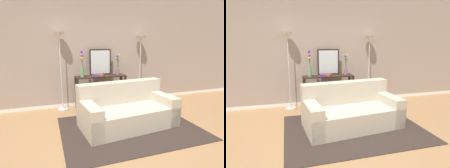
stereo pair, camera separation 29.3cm
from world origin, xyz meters
TOP-DOWN VIEW (x-y plane):
  - ground_plane at (0.00, 0.00)m, footprint 16.00×16.00m
  - back_wall at (0.00, 2.23)m, footprint 12.00×0.15m
  - area_rug at (0.30, 0.38)m, footprint 2.70×1.99m
  - couch at (0.29, 0.54)m, footprint 1.99×1.14m
  - console_table at (0.11, 1.85)m, footprint 1.31×0.37m
  - floor_lamp_left at (-0.88, 1.95)m, footprint 0.28×0.28m
  - floor_lamp_right at (1.29, 1.95)m, footprint 0.28×0.28m
  - wall_mirror at (0.15, 2.01)m, footprint 0.58×0.02m
  - vase_tall_flowers at (-0.37, 1.82)m, footprint 0.11×0.11m
  - vase_short_flowers at (0.59, 1.88)m, footprint 0.10×0.12m
  - fruit_bowl at (0.08, 1.74)m, footprint 0.18×0.18m
  - book_stack at (-0.06, 1.74)m, footprint 0.22×0.15m
  - book_row_under_console at (-0.26, 1.85)m, footprint 0.35×0.18m

SIDE VIEW (x-z plane):
  - ground_plane at x=0.00m, z-range -0.02..0.00m
  - area_rug at x=0.30m, z-range 0.00..0.01m
  - book_row_under_console at x=-0.26m, z-range -0.01..0.12m
  - couch at x=0.29m, z-range -0.13..0.75m
  - console_table at x=0.11m, z-range 0.16..1.00m
  - book_stack at x=-0.06m, z-range 0.84..0.90m
  - fruit_bowl at x=0.08m, z-range 0.84..0.90m
  - vase_short_flowers at x=0.59m, z-range 0.77..1.32m
  - vase_tall_flowers at x=-0.37m, z-range 0.79..1.44m
  - wall_mirror at x=0.15m, z-range 0.84..1.52m
  - floor_lamp_right at x=1.29m, z-range 0.53..2.40m
  - back_wall at x=0.00m, z-range 0.00..2.98m
  - floor_lamp_left at x=-0.88m, z-range 0.55..2.49m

